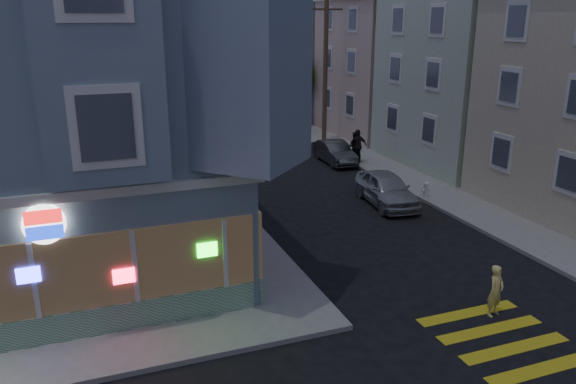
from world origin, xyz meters
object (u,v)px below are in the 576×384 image
street_tree_near (295,75)px  parked_car_c (280,137)px  parked_car_d (280,121)px  utility_pole (325,70)px  pedestrian_b (358,146)px  parked_car_a (386,189)px  parked_car_b (335,152)px  fire_hydrant (426,189)px  running_child (496,291)px  street_tree_far (262,66)px  pedestrian_a (354,146)px  traffic_signal (193,182)px

street_tree_near → parked_car_c: 7.76m
parked_car_d → parked_car_c: bearing=-114.3°
utility_pole → parked_car_c: size_ratio=2.13×
utility_pole → pedestrian_b: 7.25m
pedestrian_b → parked_car_c: pedestrian_b is taller
pedestrian_b → parked_car_a: 7.06m
parked_car_b → fire_hydrant: 7.76m
utility_pole → street_tree_near: bearing=88.1°
street_tree_near → running_child: size_ratio=3.49×
street_tree_far → parked_car_a: size_ratio=1.23×
running_child → pedestrian_a: (4.18, 16.92, 0.23)m
pedestrian_a → parked_car_c: bearing=-54.6°
street_tree_far → parked_car_b: street_tree_far is taller
street_tree_near → parked_car_d: (-1.50, -0.94, -3.22)m
pedestrian_b → parked_car_a: (-2.04, -6.75, -0.37)m
pedestrian_b → fire_hydrant: 6.85m
utility_pole → parked_car_a: utility_pole is taller
street_tree_near → traffic_signal: 28.42m
parked_car_b → traffic_signal: (-10.92, -14.02, 3.21)m
parked_car_d → fire_hydrant: parked_car_d is taller
street_tree_near → parked_car_a: bearing=-98.8°
street_tree_far → pedestrian_a: 19.98m
street_tree_near → utility_pole: bearing=-91.9°
street_tree_near → parked_car_a: street_tree_near is taller
running_child → traffic_signal: 8.97m
pedestrian_b → parked_car_d: pedestrian_b is taller
street_tree_far → running_child: bearing=-97.9°
street_tree_far → traffic_signal: bearing=-111.0°
parked_car_d → traffic_signal: bearing=-119.1°
street_tree_far → parked_car_c: 14.91m
street_tree_near → traffic_signal: (-12.82, -25.36, -0.09)m
parked_car_d → utility_pole: bearing=-79.8°
street_tree_near → parked_car_c: (-3.40, -6.14, -3.32)m
utility_pole → fire_hydrant: size_ratio=12.52×
pedestrian_a → street_tree_near: bearing=-82.9°
parked_car_a → parked_car_b: parked_car_a is taller
pedestrian_b → parked_car_c: size_ratio=0.45×
parked_car_a → parked_car_b: 7.69m
parked_car_b → parked_car_c: size_ratio=0.91×
street_tree_near → fire_hydrant: (-0.90, -19.03, -3.41)m
street_tree_far → fire_hydrant: (-0.90, -27.03, -3.41)m
utility_pole → street_tree_far: (0.20, 14.00, -0.86)m
parked_car_c → street_tree_far: bearing=80.0°
street_tree_far → fire_hydrant: bearing=-91.9°
utility_pole → pedestrian_b: size_ratio=4.72×
running_child → parked_car_c: 22.59m
parked_car_c → traffic_signal: size_ratio=0.77×
street_tree_far → running_child: 37.15m
parked_car_b → parked_car_d: size_ratio=0.75×
running_child → pedestrian_a: size_ratio=0.91×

